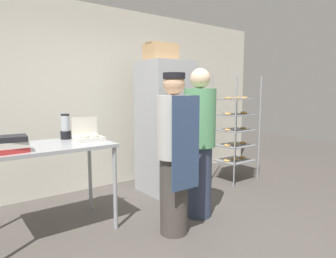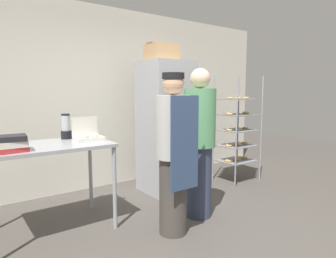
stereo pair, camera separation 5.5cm
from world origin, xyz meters
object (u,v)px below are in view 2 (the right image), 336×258
object	(u,v)px
refrigerator	(166,127)
baking_rack	(237,130)
binder_stack	(8,144)
cardboard_storage_box	(162,52)
donut_box	(89,137)
blender_pitcher	(66,128)
person_baker	(173,152)
person_customer	(199,143)

from	to	relation	value
refrigerator	baking_rack	xyz separation A→B (m)	(1.23, -0.28, -0.11)
refrigerator	baking_rack	bearing A→B (deg)	-12.96
refrigerator	binder_stack	world-z (taller)	refrigerator
baking_rack	cardboard_storage_box	distance (m)	1.78
refrigerator	baking_rack	size ratio (longest dim) A/B	1.10
baking_rack	binder_stack	xyz separation A→B (m)	(-3.38, -0.29, 0.16)
donut_box	blender_pitcher	xyz separation A→B (m)	(-0.15, 0.30, 0.08)
cardboard_storage_box	person_baker	xyz separation A→B (m)	(-0.67, -1.16, -1.16)
person_baker	person_customer	world-z (taller)	person_customer
baking_rack	blender_pitcher	distance (m)	2.73
blender_pitcher	person_customer	xyz separation A→B (m)	(1.24, -0.88, -0.18)
donut_box	person_customer	world-z (taller)	person_customer
refrigerator	donut_box	xyz separation A→B (m)	(-1.35, -0.41, 0.03)
refrigerator	blender_pitcher	distance (m)	1.50
donut_box	person_baker	size ratio (longest dim) A/B	0.18
person_customer	blender_pitcher	bearing A→B (deg)	144.58
refrigerator	person_customer	world-z (taller)	refrigerator
baking_rack	person_customer	xyz separation A→B (m)	(-1.47, -0.71, 0.04)
binder_stack	blender_pitcher	bearing A→B (deg)	34.96
blender_pitcher	binder_stack	world-z (taller)	blender_pitcher
person_customer	binder_stack	bearing A→B (deg)	167.49
blender_pitcher	cardboard_storage_box	bearing A→B (deg)	4.22
blender_pitcher	binder_stack	distance (m)	0.81
refrigerator	donut_box	bearing A→B (deg)	-162.93
binder_stack	person_baker	xyz separation A→B (m)	(1.40, -0.59, -0.14)
person_baker	person_customer	bearing A→B (deg)	18.80
binder_stack	person_customer	bearing A→B (deg)	-12.51
blender_pitcher	person_baker	world-z (taller)	person_baker
blender_pitcher	person_baker	xyz separation A→B (m)	(0.74, -1.06, -0.20)
refrigerator	person_baker	size ratio (longest dim) A/B	1.15
baking_rack	blender_pitcher	xyz separation A→B (m)	(-2.72, 0.17, 0.22)
donut_box	cardboard_storage_box	xyz separation A→B (m)	(1.27, 0.41, 1.04)
binder_stack	refrigerator	bearing A→B (deg)	14.85
baking_rack	blender_pitcher	bearing A→B (deg)	176.36
blender_pitcher	person_baker	distance (m)	1.30
baking_rack	person_customer	bearing A→B (deg)	-154.24
binder_stack	person_customer	xyz separation A→B (m)	(1.90, -0.42, -0.12)
donut_box	binder_stack	distance (m)	0.82
person_baker	refrigerator	bearing A→B (deg)	57.10
person_customer	baking_rack	bearing A→B (deg)	25.76
blender_pitcher	refrigerator	bearing A→B (deg)	4.18
donut_box	cardboard_storage_box	world-z (taller)	cardboard_storage_box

